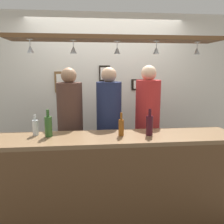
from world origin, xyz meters
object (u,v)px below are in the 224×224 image
Objects in this scene: person_right_red_shirt at (148,116)px; picture_frame_lower_pair at (140,85)px; bottle_champagne_green at (48,126)px; picture_frame_caricature at (63,82)px; bottle_soda_clear at (35,127)px; person_middle_navy_shirt at (109,118)px; bottle_wine_dark_red at (149,125)px; picture_frame_crest at (105,74)px; person_left_brown_shirt at (70,119)px; bottle_beer_amber_tall at (121,127)px.

person_right_red_shirt is 5.87× the size of picture_frame_lower_pair.
picture_frame_caricature is at bearing 88.49° from bottle_champagne_green.
person_right_red_shirt is at bearing 20.06° from bottle_soda_clear.
person_middle_navy_shirt is 0.99× the size of person_right_red_shirt.
person_right_red_shirt is 1.39m from bottle_champagne_green.
bottle_wine_dark_red is 1.15× the size of picture_frame_crest.
bottle_wine_dark_red reaches higher than bottle_soda_clear.
bottle_soda_clear is 0.88× the size of picture_frame_crest.
bottle_wine_dark_red is at bearing -3.48° from bottle_champagne_green.
person_right_red_shirt is at bearing 77.11° from bottle_wine_dark_red.
bottle_wine_dark_red is 1.47m from picture_frame_lower_pair.
person_right_red_shirt is 1.50m from picture_frame_caricature.
person_left_brown_shirt is at bearing 56.17° from bottle_soda_clear.
person_right_red_shirt reaches higher than bottle_soda_clear.
person_left_brown_shirt is 0.53m from person_middle_navy_shirt.
person_middle_navy_shirt is at bearing -128.45° from picture_frame_lower_pair.
person_middle_navy_shirt is 1.01m from bottle_soda_clear.
bottle_soda_clear is (-0.35, -0.52, 0.03)m from person_left_brown_shirt.
picture_frame_crest reaches higher than person_left_brown_shirt.
picture_frame_caricature is at bearing 81.57° from bottle_soda_clear.
picture_frame_crest is (0.53, 0.76, 0.59)m from person_left_brown_shirt.
bottle_beer_amber_tall is 1.54m from picture_frame_lower_pair.
picture_frame_lower_pair is (1.47, 1.27, 0.37)m from bottle_soda_clear.
bottle_beer_amber_tall is (0.60, -0.64, 0.04)m from person_left_brown_shirt.
bottle_champagne_green is at bearing -155.07° from person_right_red_shirt.
person_left_brown_shirt is 1.00× the size of person_middle_navy_shirt.
picture_frame_caricature reaches higher than picture_frame_lower_pair.
bottle_soda_clear is at bearing -159.94° from person_right_red_shirt.
bottle_wine_dark_red is at bearing -59.04° from person_middle_navy_shirt.
person_middle_navy_shirt is 0.76m from bottle_wine_dark_red.
bottle_soda_clear is at bearing -139.16° from picture_frame_lower_pair.
person_right_red_shirt is 7.66× the size of bottle_soda_clear.
person_left_brown_shirt is 0.90m from picture_frame_caricature.
person_left_brown_shirt is 0.62m from bottle_soda_clear.
picture_frame_crest is (0.72, 1.34, 0.53)m from bottle_champagne_green.
person_left_brown_shirt is 1.10m from picture_frame_crest.
person_right_red_shirt is 0.67m from bottle_wine_dark_red.
picture_frame_caricature reaches higher than bottle_beer_amber_tall.
picture_frame_lower_pair is at bearing 51.55° from person_middle_navy_shirt.
person_left_brown_shirt is 5.77× the size of picture_frame_lower_pair.
picture_frame_lower_pair is (1.28, 0.00, -0.05)m from picture_frame_caricature.
person_middle_navy_shirt is at bearing -90.00° from picture_frame_crest.
person_left_brown_shirt reaches higher than bottle_champagne_green.
picture_frame_caricature is 1.29m from picture_frame_lower_pair.
picture_frame_caricature is at bearing 132.00° from person_middle_navy_shirt.
picture_frame_crest is at bearing 125.51° from person_right_red_shirt.
bottle_wine_dark_red is (0.92, -0.65, 0.06)m from person_left_brown_shirt.
person_middle_navy_shirt is at bearing -48.00° from picture_frame_caricature.
picture_frame_lower_pair is (1.13, 0.76, 0.40)m from person_left_brown_shirt.
bottle_wine_dark_red is 1.00× the size of picture_frame_lower_pair.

